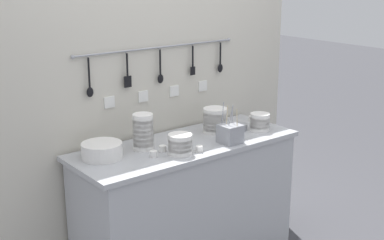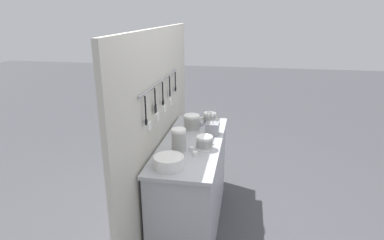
{
  "view_description": "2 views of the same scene",
  "coord_description": "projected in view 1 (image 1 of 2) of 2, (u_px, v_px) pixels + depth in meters",
  "views": [
    {
      "loc": [
        -1.92,
        -2.5,
        1.99
      ],
      "look_at": [
        0.05,
        0.01,
        1.06
      ],
      "focal_mm": 50.0,
      "sensor_mm": 36.0,
      "label": 1
    },
    {
      "loc": [
        -2.72,
        -0.48,
        2.07
      ],
      "look_at": [
        -0.0,
        -0.0,
        1.14
      ],
      "focal_mm": 30.0,
      "sensor_mm": 36.0,
      "label": 2
    }
  ],
  "objects": [
    {
      "name": "counter",
      "position": [
        186.0,
        210.0,
        3.45
      ],
      "size": [
        1.47,
        0.55,
        0.92
      ],
      "color": "#ADAFB5",
      "rests_on": "ground"
    },
    {
      "name": "bowl_stack_back_corner",
      "position": [
        260.0,
        122.0,
        3.56
      ],
      "size": [
        0.13,
        0.13,
        0.12
      ],
      "color": "white",
      "rests_on": "counter"
    },
    {
      "name": "cutlery_caddy",
      "position": [
        230.0,
        133.0,
        3.31
      ],
      "size": [
        0.13,
        0.13,
        0.26
      ],
      "color": "#93969E",
      "rests_on": "counter"
    },
    {
      "name": "bowl_stack_short_front",
      "position": [
        215.0,
        120.0,
        3.51
      ],
      "size": [
        0.16,
        0.16,
        0.17
      ],
      "color": "white",
      "rests_on": "counter"
    },
    {
      "name": "bowl_stack_wide_centre",
      "position": [
        143.0,
        132.0,
        3.18
      ],
      "size": [
        0.12,
        0.12,
        0.22
      ],
      "color": "white",
      "rests_on": "counter"
    },
    {
      "name": "cup_back_left",
      "position": [
        199.0,
        149.0,
        3.16
      ],
      "size": [
        0.04,
        0.04,
        0.04
      ],
      "color": "white",
      "rests_on": "counter"
    },
    {
      "name": "plate_stack",
      "position": [
        102.0,
        150.0,
        3.06
      ],
      "size": [
        0.24,
        0.24,
        0.09
      ],
      "color": "white",
      "rests_on": "counter"
    },
    {
      "name": "cup_front_right",
      "position": [
        252.0,
        119.0,
        3.79
      ],
      "size": [
        0.04,
        0.04,
        0.04
      ],
      "color": "white",
      "rests_on": "counter"
    },
    {
      "name": "steel_mixing_bowl",
      "position": [
        240.0,
        127.0,
        3.59
      ],
      "size": [
        0.1,
        0.1,
        0.04
      ],
      "color": "#93969E",
      "rests_on": "counter"
    },
    {
      "name": "cup_by_caddy",
      "position": [
        154.0,
        154.0,
        3.08
      ],
      "size": [
        0.04,
        0.04,
        0.04
      ],
      "color": "white",
      "rests_on": "counter"
    },
    {
      "name": "bowl_stack_nested_right",
      "position": [
        180.0,
        144.0,
        3.11
      ],
      "size": [
        0.14,
        0.14,
        0.12
      ],
      "color": "white",
      "rests_on": "counter"
    },
    {
      "name": "cup_edge_far",
      "position": [
        257.0,
        123.0,
        3.68
      ],
      "size": [
        0.04,
        0.04,
        0.04
      ],
      "color": "white",
      "rests_on": "counter"
    },
    {
      "name": "back_wall",
      "position": [
        157.0,
        124.0,
        3.55
      ],
      "size": [
        2.27,
        0.08,
        1.94
      ],
      "color": "beige",
      "rests_on": "ground"
    },
    {
      "name": "cup_back_right",
      "position": [
        162.0,
        149.0,
        3.17
      ],
      "size": [
        0.04,
        0.04,
        0.04
      ],
      "color": "white",
      "rests_on": "counter"
    }
  ]
}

